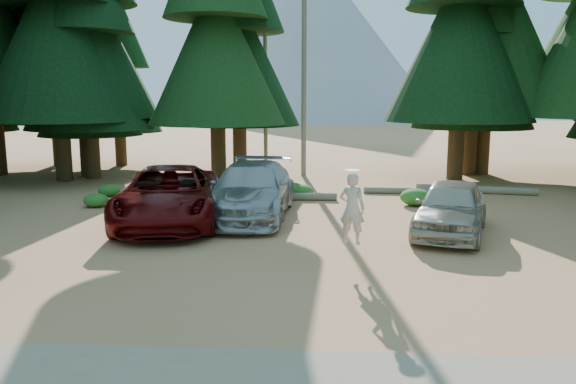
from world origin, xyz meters
name	(u,v)px	position (x,y,z in m)	size (l,w,h in m)	color
ground	(252,260)	(0.00, 0.00, 0.00)	(160.00, 160.00, 0.00)	#B5814C
forest_belt_north	(288,174)	(0.00, 15.00, 0.00)	(36.00, 7.00, 22.00)	black
snag_front	(304,51)	(0.80, 14.50, 6.00)	(0.24, 0.24, 12.00)	gray
snag_back	(265,73)	(-1.20, 16.00, 5.00)	(0.20, 0.20, 10.00)	gray
mountain_peak	(297,45)	(-2.59, 88.23, 12.71)	(48.00, 50.00, 28.00)	#95979D
red_pickup	(169,196)	(-3.01, 3.79, 0.87)	(2.90, 6.28, 1.75)	#560707
silver_minivan_center	(251,190)	(-0.61, 4.91, 0.87)	(2.44, 6.00, 1.74)	#A9ACB1
silver_minivan_right	(451,207)	(5.29, 2.90, 0.77)	(1.82, 4.52, 1.54)	#B5B0A1
frisbee_player	(352,208)	(2.32, -0.45, 1.40)	(0.68, 0.56, 1.67)	beige
log_left	(284,197)	(0.27, 7.89, 0.14)	(0.28, 0.28, 3.95)	gray
log_mid	(401,191)	(4.86, 9.53, 0.12)	(0.25, 0.25, 2.99)	gray
log_right	(476,190)	(7.88, 9.83, 0.15)	(0.30, 0.30, 4.68)	gray
shrub_far_left	(96,200)	(-6.31, 6.24, 0.24)	(0.86, 0.86, 0.47)	#20691F
shrub_left	(109,190)	(-6.63, 8.38, 0.23)	(0.84, 0.84, 0.46)	#20691F
shrub_center_left	(227,198)	(-1.64, 6.36, 0.34)	(1.25, 1.25, 0.69)	#20691F
shrub_center_right	(292,189)	(0.51, 9.07, 0.25)	(0.90, 0.90, 0.49)	#20691F
shrub_right	(302,191)	(0.90, 8.53, 0.25)	(0.92, 0.92, 0.50)	#20691F
shrub_far_right	(415,197)	(5.02, 7.15, 0.30)	(1.09, 1.09, 0.60)	#20691F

